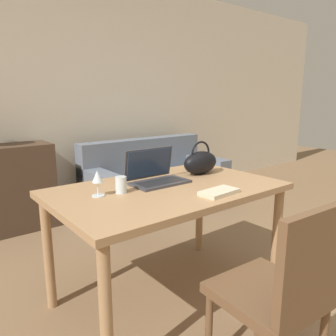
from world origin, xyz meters
TOP-DOWN VIEW (x-y plane):
  - wall_back at (0.00, 2.93)m, footprint 10.00×0.06m
  - dining_table at (-0.10, 0.82)m, footprint 1.42×0.88m
  - chair at (-0.13, -0.04)m, footprint 0.47×0.47m
  - couch at (0.90, 2.32)m, footprint 1.66×0.82m
  - laptop at (-0.09, 0.96)m, footprint 0.37×0.25m
  - drinking_glass at (-0.40, 0.88)m, footprint 0.07×0.07m
  - wine_glass at (-0.53, 0.91)m, footprint 0.07×0.07m
  - handbag at (0.30, 0.94)m, footprint 0.29×0.14m
  - book at (0.04, 0.51)m, footprint 0.25×0.14m

SIDE VIEW (x-z plane):
  - couch at x=0.90m, z-range -0.12..0.70m
  - chair at x=-0.13m, z-range 0.05..0.95m
  - dining_table at x=-0.10m, z-range 0.30..1.07m
  - book at x=0.04m, z-range 0.77..0.79m
  - drinking_glass at x=-0.40m, z-range 0.77..0.87m
  - laptop at x=-0.09m, z-range 0.72..0.94m
  - handbag at x=0.30m, z-range 0.74..0.98m
  - wine_glass at x=-0.53m, z-range 0.80..0.95m
  - wall_back at x=0.00m, z-range 0.00..2.70m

